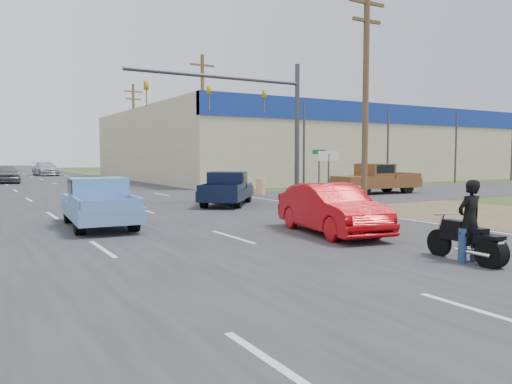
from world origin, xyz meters
TOP-DOWN VIEW (x-y plane):
  - ground at (0.00, 0.00)m, footprint 200.00×200.00m
  - main_road at (0.00, 40.00)m, footprint 15.00×180.00m
  - cross_road at (0.00, 18.00)m, footprint 120.00×10.00m
  - dirt_verge at (11.00, 10.00)m, footprint 8.00×18.00m
  - big_box_store at (32.00, 39.93)m, footprint 50.00×28.10m
  - utility_pole_1 at (9.50, 13.00)m, footprint 2.00×0.28m
  - utility_pole_2 at (9.50, 31.00)m, footprint 2.00×0.28m
  - utility_pole_3 at (9.50, 49.00)m, footprint 2.00×0.28m
  - tree_3 at (55.00, 70.00)m, footprint 8.40×8.40m
  - tree_5 at (30.00, 95.00)m, footprint 7.98×7.98m
  - barrel_0 at (8.00, 12.00)m, footprint 0.56×0.56m
  - barrel_1 at (8.40, 20.50)m, footprint 0.56×0.56m
  - lane_sign at (8.20, 14.00)m, footprint 1.20×0.08m
  - street_name_sign at (8.80, 15.50)m, footprint 0.80×0.08m
  - signal_mast at (5.82, 17.00)m, footprint 9.12×0.40m
  - red_convertible at (2.79, 7.08)m, footprint 2.28×4.64m
  - motorcycle at (2.82, 2.44)m, footprint 0.62×2.01m
  - rider at (2.82, 2.48)m, footprint 0.64×0.44m
  - blue_pickup at (-2.74, 12.11)m, footprint 2.18×4.93m
  - navy_pickup at (4.17, 16.44)m, footprint 4.32×4.81m
  - brown_pickup at (15.05, 18.14)m, footprint 5.63×2.45m
  - distant_car_grey at (-3.41, 42.62)m, footprint 1.89×4.69m
  - distant_car_silver at (1.76, 58.23)m, footprint 2.77×5.63m

SIDE VIEW (x-z plane):
  - ground at x=0.00m, z-range 0.00..0.00m
  - dirt_verge at x=11.00m, z-range 0.00..0.01m
  - cross_road at x=0.00m, z-range 0.00..0.02m
  - main_road at x=0.00m, z-range 0.00..0.02m
  - motorcycle at x=2.82m, z-range -0.06..0.96m
  - barrel_0 at x=8.00m, z-range 0.00..1.00m
  - barrel_1 at x=8.40m, z-range 0.00..1.00m
  - red_convertible at x=2.79m, z-range 0.00..1.46m
  - distant_car_silver at x=1.76m, z-range 0.00..1.57m
  - navy_pickup at x=4.17m, z-range 0.01..1.57m
  - distant_car_grey at x=-3.41m, z-range 0.00..1.60m
  - blue_pickup at x=-2.74m, z-range 0.01..1.60m
  - rider at x=2.82m, z-range 0.00..1.70m
  - brown_pickup at x=15.05m, z-range 0.01..1.84m
  - street_name_sign at x=8.80m, z-range 0.30..2.91m
  - lane_sign at x=8.20m, z-range 0.64..3.16m
  - big_box_store at x=32.00m, z-range 0.01..6.61m
  - signal_mast at x=5.82m, z-range 1.30..8.30m
  - utility_pole_1 at x=9.50m, z-range 0.32..10.32m
  - utility_pole_2 at x=9.50m, z-range 0.32..10.32m
  - utility_pole_3 at x=9.50m, z-range 0.32..10.32m
  - tree_5 at x=30.00m, z-range 0.94..10.82m
  - tree_3 at x=55.00m, z-range 0.99..11.39m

